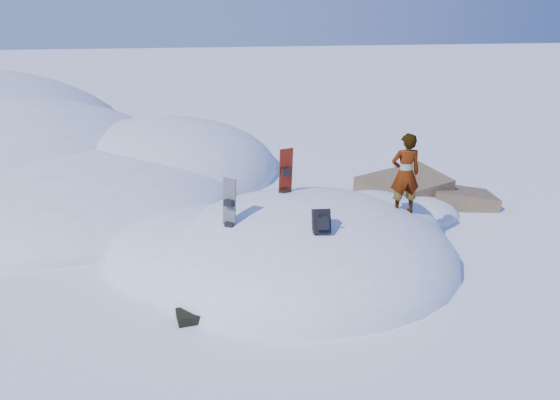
{
  "coord_description": "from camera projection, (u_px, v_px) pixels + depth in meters",
  "views": [
    {
      "loc": [
        -2.25,
        -10.81,
        5.56
      ],
      "look_at": [
        -0.5,
        0.3,
        1.43
      ],
      "focal_mm": 35.0,
      "sensor_mm": 36.0,
      "label": 1
    }
  ],
  "objects": [
    {
      "name": "rock_outcrop",
      "position": [
        411.0,
        206.0,
        15.6
      ],
      "size": [
        4.68,
        4.41,
        1.68
      ],
      "color": "brown",
      "rests_on": "ground"
    },
    {
      "name": "snow_mound",
      "position": [
        295.0,
        259.0,
        12.47
      ],
      "size": [
        8.0,
        6.0,
        3.0
      ],
      "color": "white",
      "rests_on": "ground"
    },
    {
      "name": "ground",
      "position": [
        304.0,
        263.0,
        12.27
      ],
      "size": [
        120.0,
        120.0,
        0.0
      ],
      "primitive_type": "plane",
      "color": "white",
      "rests_on": "ground"
    },
    {
      "name": "snowboard_dark",
      "position": [
        229.0,
        216.0,
        10.98
      ],
      "size": [
        0.32,
        0.32,
        1.6
      ],
      "rotation": [
        0.0,
        0.0,
        -0.7
      ],
      "color": "black",
      "rests_on": "snow_mound"
    },
    {
      "name": "person",
      "position": [
        405.0,
        174.0,
        11.95
      ],
      "size": [
        0.67,
        0.45,
        1.82
      ],
      "primitive_type": "imported",
      "rotation": [
        0.0,
        0.0,
        3.12
      ],
      "color": "slate",
      "rests_on": "snow_mound"
    },
    {
      "name": "snowboard_red",
      "position": [
        285.0,
        184.0,
        12.37
      ],
      "size": [
        0.35,
        0.28,
        1.71
      ],
      "rotation": [
        0.0,
        0.0,
        0.31
      ],
      "color": "red",
      "rests_on": "snow_mound"
    },
    {
      "name": "gear_pile",
      "position": [
        196.0,
        313.0,
        10.09
      ],
      "size": [
        0.83,
        0.63,
        0.22
      ],
      "rotation": [
        0.0,
        0.0,
        0.15
      ],
      "color": "black",
      "rests_on": "ground"
    },
    {
      "name": "backpack",
      "position": [
        322.0,
        221.0,
        10.51
      ],
      "size": [
        0.37,
        0.46,
        0.57
      ],
      "rotation": [
        0.0,
        0.0,
        -0.08
      ],
      "color": "black",
      "rests_on": "snow_mound"
    }
  ]
}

